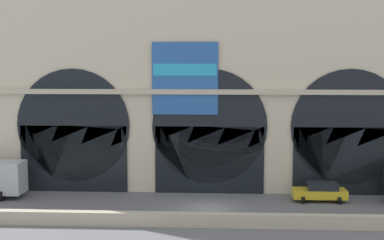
# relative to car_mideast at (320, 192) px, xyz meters

# --- Properties ---
(ground_plane) EXTENTS (200.00, 200.00, 0.00)m
(ground_plane) POSITION_rel_car_mideast_xyz_m (-9.23, -2.65, -0.80)
(ground_plane) COLOR slate
(quay_parapet_wall) EXTENTS (90.00, 0.70, 0.97)m
(quay_parapet_wall) POSITION_rel_car_mideast_xyz_m (-9.23, -7.51, -0.31)
(quay_parapet_wall) COLOR #B2A891
(quay_parapet_wall) RESTS_ON ground
(station_building) EXTENTS (50.47, 5.55, 21.70)m
(station_building) POSITION_rel_car_mideast_xyz_m (-9.21, 4.92, 9.76)
(station_building) COLOR beige
(station_building) RESTS_ON ground
(car_mideast) EXTENTS (4.40, 2.22, 1.55)m
(car_mideast) POSITION_rel_car_mideast_xyz_m (0.00, 0.00, 0.00)
(car_mideast) COLOR gold
(car_mideast) RESTS_ON ground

